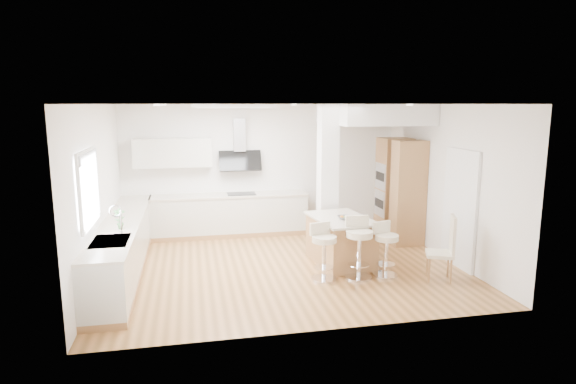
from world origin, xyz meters
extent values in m
plane|color=#AE7640|center=(0.00, 0.00, 0.00)|extent=(6.00, 6.00, 0.00)
cube|color=white|center=(0.00, 0.00, 0.00)|extent=(6.00, 5.00, 0.02)
cube|color=white|center=(0.00, 2.50, 1.40)|extent=(6.00, 0.04, 2.80)
cube|color=white|center=(-3.00, 0.00, 1.40)|extent=(0.04, 5.00, 2.80)
cube|color=white|center=(3.00, 0.00, 1.40)|extent=(0.04, 5.00, 2.80)
cube|color=white|center=(-0.80, 0.60, 2.77)|extent=(1.40, 0.95, 0.05)
cube|color=white|center=(-0.80, 0.60, 2.76)|extent=(1.25, 0.80, 0.03)
cylinder|color=white|center=(-2.00, 1.50, 2.78)|extent=(0.10, 0.10, 0.02)
cylinder|color=white|center=(-2.00, -0.50, 2.78)|extent=(0.10, 0.10, 0.02)
cylinder|color=white|center=(0.50, 1.50, 2.78)|extent=(0.10, 0.10, 0.02)
cylinder|color=white|center=(2.00, 1.00, 2.78)|extent=(0.10, 0.10, 0.02)
cylinder|color=white|center=(2.00, -0.50, 2.78)|extent=(0.10, 0.10, 0.02)
cube|color=white|center=(-2.96, -0.90, 1.65)|extent=(0.03, 1.15, 0.95)
cube|color=white|center=(-2.95, -0.90, 2.15)|extent=(0.04, 1.28, 0.06)
cube|color=white|center=(-2.95, -0.90, 1.15)|extent=(0.04, 1.28, 0.06)
cube|color=white|center=(-2.95, -1.51, 1.65)|extent=(0.04, 0.06, 0.95)
cube|color=white|center=(-2.95, -0.29, 1.65)|extent=(0.04, 0.06, 0.95)
cube|color=#B3B6BB|center=(-2.94, -0.90, 2.08)|extent=(0.03, 1.18, 0.14)
cube|color=#473F38|center=(2.99, -0.60, 1.00)|extent=(0.02, 0.90, 2.00)
cube|color=white|center=(2.97, -0.60, 1.00)|extent=(0.05, 1.00, 2.10)
cube|color=#AC7B4A|center=(-2.70, 0.25, 0.05)|extent=(0.60, 4.50, 0.10)
cube|color=beige|center=(-2.70, 0.25, 0.48)|extent=(0.60, 4.50, 0.76)
cube|color=beige|center=(-2.70, 0.25, 0.88)|extent=(0.63, 4.50, 0.04)
cube|color=#A9A9AE|center=(-2.70, -1.00, 0.89)|extent=(0.50, 0.75, 0.02)
cube|color=#A9A9AE|center=(-2.70, -1.18, 0.84)|extent=(0.40, 0.34, 0.10)
cube|color=#A9A9AE|center=(-2.70, -0.82, 0.84)|extent=(0.40, 0.34, 0.10)
cylinder|color=silver|center=(-2.58, -0.70, 1.08)|extent=(0.02, 0.02, 0.36)
torus|color=silver|center=(-2.65, -0.70, 1.26)|extent=(0.18, 0.02, 0.18)
imported|color=#437D40|center=(-2.65, -0.35, 1.06)|extent=(0.17, 0.12, 0.33)
cube|color=#AC7B4A|center=(-0.75, 2.20, 0.05)|extent=(3.30, 0.60, 0.10)
cube|color=beige|center=(-0.75, 2.20, 0.48)|extent=(3.30, 0.60, 0.76)
cube|color=beige|center=(-0.75, 2.20, 0.88)|extent=(3.33, 0.63, 0.04)
cube|color=black|center=(-0.50, 2.20, 0.91)|extent=(0.60, 0.40, 0.01)
cube|color=beige|center=(-1.90, 2.33, 1.80)|extent=(1.60, 0.34, 0.60)
cube|color=#A9A9AE|center=(-0.50, 2.40, 2.15)|extent=(0.25, 0.18, 0.70)
cube|color=black|center=(-0.50, 2.32, 1.60)|extent=(0.90, 0.26, 0.44)
cube|color=white|center=(1.05, 0.95, 1.40)|extent=(0.35, 0.35, 2.80)
cube|color=white|center=(2.10, 1.40, 2.60)|extent=(1.78, 2.20, 0.40)
cube|color=#AC7B4A|center=(2.68, 1.50, 1.05)|extent=(0.62, 0.62, 2.10)
cube|color=#AC7B4A|center=(2.68, 0.80, 1.05)|extent=(0.62, 0.40, 2.10)
cube|color=#A9A9AE|center=(2.37, 1.50, 1.30)|extent=(0.02, 0.55, 0.55)
cube|color=#A9A9AE|center=(2.37, 1.50, 0.72)|extent=(0.02, 0.55, 0.55)
cube|color=black|center=(2.36, 1.50, 1.30)|extent=(0.01, 0.45, 0.18)
cube|color=black|center=(2.36, 1.50, 0.72)|extent=(0.01, 0.45, 0.18)
cube|color=#AC7B4A|center=(1.02, -0.04, 0.40)|extent=(0.98, 1.38, 0.80)
cube|color=beige|center=(1.02, -0.04, 0.81)|extent=(1.06, 1.47, 0.04)
imported|color=slate|center=(1.03, -0.17, 0.86)|extent=(0.27, 0.27, 0.06)
sphere|color=orange|center=(1.07, -0.17, 0.86)|extent=(0.07, 0.07, 0.06)
sphere|color=orange|center=(0.99, -0.16, 0.86)|extent=(0.07, 0.07, 0.06)
sphere|color=olive|center=(1.04, -0.21, 0.86)|extent=(0.07, 0.07, 0.06)
cylinder|color=silver|center=(0.50, -0.78, 0.01)|extent=(0.50, 0.50, 0.03)
cylinder|color=silver|center=(0.50, -0.78, 0.33)|extent=(0.08, 0.08, 0.61)
cylinder|color=silver|center=(0.50, -0.78, 0.21)|extent=(0.38, 0.38, 0.01)
cylinder|color=beige|center=(0.50, -0.78, 0.68)|extent=(0.47, 0.47, 0.09)
cube|color=beige|center=(0.47, -0.64, 0.82)|extent=(0.36, 0.13, 0.21)
cylinder|color=silver|center=(1.08, -0.82, 0.02)|extent=(0.48, 0.48, 0.03)
cylinder|color=silver|center=(1.08, -0.82, 0.36)|extent=(0.08, 0.08, 0.67)
cylinder|color=silver|center=(1.08, -0.82, 0.23)|extent=(0.37, 0.37, 0.02)
cylinder|color=beige|center=(1.08, -0.82, 0.74)|extent=(0.46, 0.46, 0.10)
cube|color=beige|center=(1.09, -0.65, 0.89)|extent=(0.39, 0.07, 0.23)
cylinder|color=silver|center=(1.55, -0.82, 0.01)|extent=(0.50, 0.50, 0.03)
cylinder|color=silver|center=(1.55, -0.82, 0.32)|extent=(0.08, 0.08, 0.59)
cylinder|color=silver|center=(1.55, -0.82, 0.20)|extent=(0.38, 0.38, 0.01)
cylinder|color=beige|center=(1.55, -0.82, 0.66)|extent=(0.47, 0.47, 0.09)
cube|color=beige|center=(1.51, -0.68, 0.79)|extent=(0.35, 0.14, 0.20)
cube|color=beige|center=(2.32, -1.16, 0.43)|extent=(0.54, 0.54, 0.06)
cube|color=beige|center=(2.49, -1.23, 0.74)|extent=(0.19, 0.37, 0.66)
cylinder|color=#AC7B4A|center=(2.10, -1.25, 0.20)|extent=(0.04, 0.04, 0.40)
cylinder|color=#AC7B4A|center=(2.23, -0.94, 0.20)|extent=(0.04, 0.04, 0.40)
cylinder|color=#AC7B4A|center=(2.41, -1.38, 0.20)|extent=(0.04, 0.04, 0.40)
cylinder|color=#AC7B4A|center=(2.53, -1.07, 0.20)|extent=(0.04, 0.04, 0.40)
camera|label=1|loc=(-1.55, -7.92, 2.80)|focal=30.00mm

